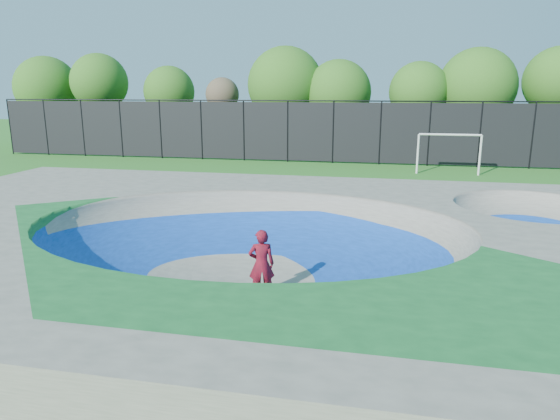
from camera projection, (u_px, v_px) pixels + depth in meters
The scene contains 7 objects.
ground at pixel (250, 278), 12.79m from camera, with size 120.00×120.00×0.00m, color #21611B.
skate_deck at pixel (249, 250), 12.61m from camera, with size 22.00×14.00×1.50m, color gray.
skater at pixel (261, 264), 11.41m from camera, with size 0.60×0.39×1.64m, color red.
skateboard at pixel (262, 297), 11.60m from camera, with size 0.78×0.22×0.05m, color black.
soccer_goal at pixel (449, 146), 28.05m from camera, with size 3.49×0.12×2.30m.
fence at pixel (333, 131), 32.28m from camera, with size 48.09×0.09×4.04m.
treeline at pixel (368, 85), 35.89m from camera, with size 54.77×7.46×8.72m.
Camera 1 is at (3.18, -11.61, 4.72)m, focal length 32.00 mm.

